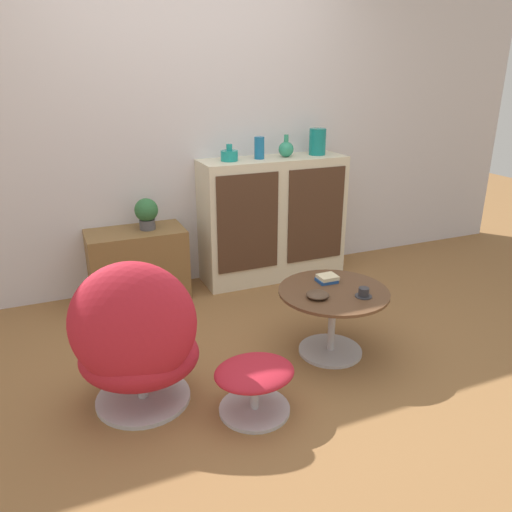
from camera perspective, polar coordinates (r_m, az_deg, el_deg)
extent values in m
plane|color=olive|center=(3.04, 1.33, -12.76)|extent=(12.00, 12.00, 0.00)
cube|color=silver|center=(3.99, -7.82, 15.04)|extent=(6.40, 0.06, 2.60)
cube|color=beige|center=(4.15, 1.92, 4.25)|extent=(1.20, 0.38, 1.01)
cube|color=#472D1E|center=(3.86, -0.91, 3.75)|extent=(0.50, 0.01, 0.77)
cube|color=#472D1E|center=(4.11, 6.87, 4.66)|extent=(0.50, 0.01, 0.77)
cube|color=brown|center=(3.91, -13.34, -0.98)|extent=(0.72, 0.38, 0.55)
cylinder|color=beige|center=(3.75, -12.74, -2.61)|extent=(0.22, 0.01, 0.22)
cylinder|color=#B7B7BC|center=(2.86, -12.73, -15.51)|extent=(0.50, 0.50, 0.02)
cylinder|color=#B7B7BC|center=(2.82, -12.83, -14.47)|extent=(0.06, 0.06, 0.10)
ellipsoid|color=#B21E2D|center=(2.71, -13.16, -11.03)|extent=(0.75, 0.68, 0.29)
ellipsoid|color=#B21E2D|center=(2.50, -13.92, -7.60)|extent=(0.71, 0.55, 0.66)
cylinder|color=#B7B7BC|center=(2.72, -0.18, -17.07)|extent=(0.37, 0.37, 0.02)
cylinder|color=#B7B7BC|center=(2.66, -0.18, -15.48)|extent=(0.04, 0.04, 0.17)
ellipsoid|color=#B21E2D|center=(2.59, -0.18, -13.18)|extent=(0.42, 0.35, 0.09)
cylinder|color=#B7B7BC|center=(3.23, 8.47, -10.63)|extent=(0.40, 0.40, 0.02)
cylinder|color=#B7B7BC|center=(3.13, 8.66, -7.43)|extent=(0.04, 0.04, 0.39)
cylinder|color=brown|center=(3.04, 8.86, -4.04)|extent=(0.67, 0.67, 0.02)
cylinder|color=teal|center=(3.90, -3.06, 11.37)|extent=(0.13, 0.13, 0.08)
cylinder|color=teal|center=(3.89, -3.08, 12.30)|extent=(0.05, 0.05, 0.05)
cylinder|color=#196699|center=(3.98, 0.38, 12.26)|extent=(0.08, 0.08, 0.17)
ellipsoid|color=#2D8E6B|center=(4.08, 3.45, 12.07)|extent=(0.12, 0.12, 0.12)
cylinder|color=#2D8E6B|center=(4.07, 3.48, 13.27)|extent=(0.04, 0.04, 0.06)
cylinder|color=#147A75|center=(4.21, 7.04, 12.84)|extent=(0.14, 0.14, 0.21)
cylinder|color=#4C4C51|center=(3.83, -12.30, 3.55)|extent=(0.12, 0.12, 0.07)
sphere|color=#2D6638|center=(3.80, -12.43, 5.16)|extent=(0.17, 0.17, 0.17)
cylinder|color=#2D2D33|center=(2.99, 12.17, -4.50)|extent=(0.10, 0.10, 0.01)
cylinder|color=#2D2D33|center=(2.98, 12.21, -4.07)|extent=(0.06, 0.06, 0.06)
cube|color=#1E478C|center=(3.14, 8.06, -2.78)|extent=(0.12, 0.11, 0.02)
cube|color=beige|center=(3.14, 8.18, -2.40)|extent=(0.12, 0.10, 0.02)
ellipsoid|color=#4C3828|center=(2.92, 7.04, -4.41)|extent=(0.13, 0.13, 0.04)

